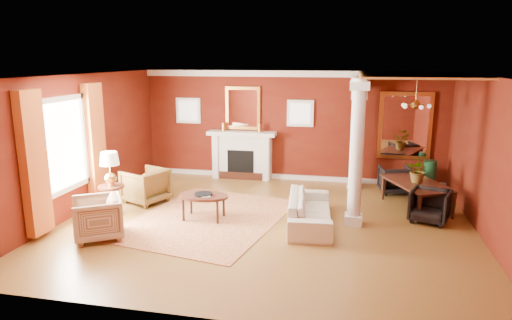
% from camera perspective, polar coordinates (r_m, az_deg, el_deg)
% --- Properties ---
extents(ground, '(8.00, 8.00, 0.00)m').
position_cam_1_polar(ground, '(9.19, 1.26, -7.91)').
color(ground, brown).
rests_on(ground, ground).
extents(room_shell, '(8.04, 7.04, 2.92)m').
position_cam_1_polar(room_shell, '(8.68, 1.32, 4.66)').
color(room_shell, '#581A0C').
rests_on(room_shell, ground).
extents(fireplace, '(1.85, 0.42, 1.29)m').
position_cam_1_polar(fireplace, '(12.39, -1.78, 0.64)').
color(fireplace, silver).
rests_on(fireplace, ground).
extents(overmantel_mirror, '(0.95, 0.07, 1.15)m').
position_cam_1_polar(overmantel_mirror, '(12.32, -1.66, 6.48)').
color(overmantel_mirror, '#CA8A3B').
rests_on(overmantel_mirror, fireplace).
extents(flank_window_left, '(0.70, 0.07, 0.70)m').
position_cam_1_polar(flank_window_left, '(12.79, -8.45, 6.13)').
color(flank_window_left, silver).
rests_on(flank_window_left, room_shell).
extents(flank_window_right, '(0.70, 0.07, 0.70)m').
position_cam_1_polar(flank_window_right, '(12.08, 5.56, 5.83)').
color(flank_window_right, silver).
rests_on(flank_window_right, room_shell).
extents(left_window, '(0.21, 2.55, 2.60)m').
position_cam_1_polar(left_window, '(9.74, -22.54, 1.02)').
color(left_window, white).
rests_on(left_window, room_shell).
extents(column_front, '(0.36, 0.36, 2.80)m').
position_cam_1_polar(column_front, '(8.94, 12.44, 0.74)').
color(column_front, silver).
rests_on(column_front, ground).
extents(column_back, '(0.36, 0.36, 2.80)m').
position_cam_1_polar(column_back, '(11.59, 12.40, 3.44)').
color(column_back, silver).
rests_on(column_back, ground).
extents(header_beam, '(0.30, 3.20, 0.32)m').
position_cam_1_polar(header_beam, '(10.37, 12.73, 9.01)').
color(header_beam, silver).
rests_on(header_beam, column_front).
extents(amber_ceiling, '(2.30, 3.40, 0.04)m').
position_cam_1_polar(amber_ceiling, '(10.29, 19.32, 9.98)').
color(amber_ceiling, '#D98C3F').
rests_on(amber_ceiling, room_shell).
extents(dining_mirror, '(1.30, 0.07, 1.70)m').
position_cam_1_polar(dining_mirror, '(12.09, 18.13, 4.07)').
color(dining_mirror, '#CA8A3B').
rests_on(dining_mirror, room_shell).
extents(chandelier, '(0.60, 0.62, 0.75)m').
position_cam_1_polar(chandelier, '(10.38, 19.31, 6.55)').
color(chandelier, '#C08B3C').
rests_on(chandelier, room_shell).
extents(crown_trim, '(8.00, 0.08, 0.16)m').
position_cam_1_polar(crown_trim, '(12.02, 4.45, 10.69)').
color(crown_trim, silver).
rests_on(crown_trim, room_shell).
extents(base_trim, '(8.00, 0.08, 0.12)m').
position_cam_1_polar(base_trim, '(12.43, 4.24, -2.13)').
color(base_trim, silver).
rests_on(base_trim, ground).
extents(rug, '(3.39, 4.12, 0.01)m').
position_cam_1_polar(rug, '(9.48, -5.99, -7.26)').
color(rug, maroon).
rests_on(rug, ground).
extents(sofa, '(0.80, 2.12, 0.81)m').
position_cam_1_polar(sofa, '(9.03, 6.79, -5.64)').
color(sofa, beige).
rests_on(sofa, ground).
extents(armchair_leopard, '(1.05, 1.08, 0.86)m').
position_cam_1_polar(armchair_leopard, '(10.63, -13.66, -2.94)').
color(armchair_leopard, black).
rests_on(armchair_leopard, ground).
extents(armchair_stripe, '(1.10, 1.11, 0.85)m').
position_cam_1_polar(armchair_stripe, '(8.80, -19.24, -6.63)').
color(armchair_stripe, tan).
rests_on(armchair_stripe, ground).
extents(coffee_table, '(1.02, 1.02, 0.51)m').
position_cam_1_polar(coffee_table, '(9.33, -6.57, -4.63)').
color(coffee_table, black).
rests_on(coffee_table, ground).
extents(coffee_book, '(0.17, 0.05, 0.23)m').
position_cam_1_polar(coffee_book, '(9.21, -6.75, -3.81)').
color(coffee_book, black).
rests_on(coffee_book, coffee_table).
extents(side_table, '(0.54, 0.54, 1.34)m').
position_cam_1_polar(side_table, '(9.89, -17.74, -1.65)').
color(side_table, black).
rests_on(side_table, ground).
extents(dining_table, '(1.22, 1.79, 0.94)m').
position_cam_1_polar(dining_table, '(10.50, 19.61, -3.30)').
color(dining_table, black).
rests_on(dining_table, ground).
extents(dining_chair_near, '(0.89, 0.86, 0.73)m').
position_cam_1_polar(dining_chair_near, '(9.79, 20.90, -5.20)').
color(dining_chair_near, black).
rests_on(dining_chair_near, ground).
extents(dining_chair_far, '(0.80, 0.77, 0.72)m').
position_cam_1_polar(dining_chair_far, '(11.59, 16.99, -2.22)').
color(dining_chair_far, black).
rests_on(dining_chair_far, ground).
extents(green_urn, '(0.34, 0.34, 0.81)m').
position_cam_1_polar(green_urn, '(11.92, 20.83, -2.31)').
color(green_urn, '#164523').
rests_on(green_urn, ground).
extents(potted_plant, '(0.63, 0.67, 0.42)m').
position_cam_1_polar(potted_plant, '(10.33, 19.80, 0.32)').
color(potted_plant, '#26591E').
rests_on(potted_plant, dining_table).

